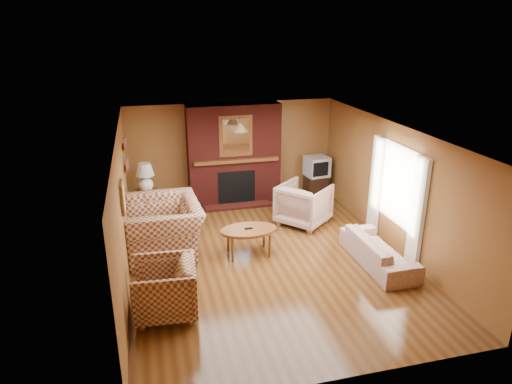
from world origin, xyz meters
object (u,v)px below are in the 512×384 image
object	(u,v)px
tv_stand	(316,186)
floral_sofa	(379,251)
plaid_loveseat	(163,228)
crt_tv	(317,166)
fireplace	(234,155)
floral_armchair	(304,204)
table_lamp	(145,176)
coffee_table	(249,232)
side_table	(148,205)
plaid_armchair	(165,289)

from	to	relation	value
tv_stand	floral_sofa	bearing A→B (deg)	-92.31
plaid_loveseat	crt_tv	bearing A→B (deg)	115.40
fireplace	floral_armchair	world-z (taller)	fireplace
plaid_loveseat	table_lamp	distance (m)	1.87
floral_sofa	tv_stand	bearing A→B (deg)	-2.99
table_lamp	plaid_loveseat	bearing A→B (deg)	-82.05
fireplace	coffee_table	xyz separation A→B (m)	(-0.30, -2.77, -0.71)
plaid_loveseat	side_table	distance (m)	1.82
tv_stand	crt_tv	size ratio (longest dim) A/B	0.96
fireplace	tv_stand	xyz separation A→B (m)	(2.05, -0.18, -0.90)
table_lamp	crt_tv	size ratio (longest dim) A/B	1.10
floral_sofa	table_lamp	bearing A→B (deg)	50.97
fireplace	side_table	xyz separation A→B (m)	(-2.10, -0.53, -0.86)
table_lamp	crt_tv	distance (m)	4.17
plaid_loveseat	crt_tv	size ratio (longest dim) A/B	2.66
fireplace	plaid_armchair	bearing A→B (deg)	-114.31
table_lamp	floral_armchair	bearing A→B (deg)	-18.98
floral_sofa	tv_stand	size ratio (longest dim) A/B	3.21
tv_stand	coffee_table	bearing A→B (deg)	-132.19
plaid_armchair	crt_tv	world-z (taller)	crt_tv
side_table	tv_stand	size ratio (longest dim) A/B	1.13
side_table	table_lamp	world-z (taller)	table_lamp
floral_armchair	table_lamp	distance (m)	3.52
floral_sofa	side_table	distance (m)	5.11
plaid_loveseat	tv_stand	world-z (taller)	plaid_loveseat
floral_armchair	crt_tv	xyz separation A→B (m)	(0.86, 1.48, 0.36)
plaid_loveseat	floral_sofa	size ratio (longest dim) A/B	0.87
side_table	crt_tv	size ratio (longest dim) A/B	1.08
plaid_loveseat	table_lamp	bearing A→B (deg)	-175.36
floral_sofa	crt_tv	xyz separation A→B (m)	(0.15, 3.52, 0.55)
plaid_armchair	side_table	size ratio (longest dim) A/B	1.47
plaid_loveseat	table_lamp	world-z (taller)	table_lamp
fireplace	coffee_table	bearing A→B (deg)	-96.20
floral_sofa	floral_armchair	xyz separation A→B (m)	(-0.71, 2.05, 0.19)
plaid_armchair	floral_sofa	size ratio (longest dim) A/B	0.52
fireplace	plaid_armchair	distance (m)	4.80
side_table	crt_tv	distance (m)	4.19
side_table	crt_tv	bearing A→B (deg)	4.74
table_lamp	tv_stand	distance (m)	4.23
plaid_loveseat	crt_tv	distance (m)	4.46
coffee_table	crt_tv	world-z (taller)	crt_tv
tv_stand	crt_tv	world-z (taller)	crt_tv
fireplace	tv_stand	size ratio (longest dim) A/B	4.24
coffee_table	floral_sofa	bearing A→B (deg)	-23.27
plaid_armchair	floral_armchair	size ratio (longest dim) A/B	0.94
floral_armchair	table_lamp	bearing A→B (deg)	30.16
plaid_armchair	crt_tv	size ratio (longest dim) A/B	1.58
floral_sofa	coffee_table	world-z (taller)	coffee_table
plaid_loveseat	tv_stand	size ratio (longest dim) A/B	2.79
plaid_loveseat	side_table	size ratio (longest dim) A/B	2.47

